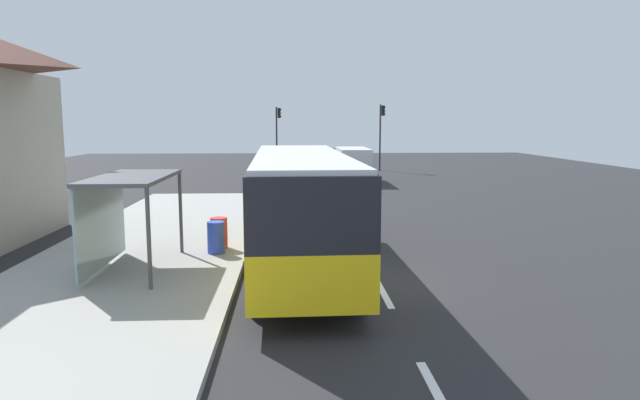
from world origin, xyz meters
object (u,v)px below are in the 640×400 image
(sedan_near, at_px, (346,164))
(sedan_far, at_px, (336,156))
(recycling_bin_blue, at_px, (216,237))
(bus_shelter, at_px, (121,198))
(bus, at_px, (300,203))
(traffic_light_near_side, at_px, (381,127))
(white_van, at_px, (353,162))
(traffic_light_far_side, at_px, (278,129))
(recycling_bin_red, at_px, (219,233))

(sedan_near, xyz_separation_m, sedan_far, (0.00, 9.81, 0.00))
(recycling_bin_blue, xyz_separation_m, bus_shelter, (-2.21, -1.76, 1.44))
(bus, bearing_deg, sedan_near, 82.11)
(traffic_light_near_side, bearing_deg, white_van, -110.39)
(recycling_bin_blue, relative_size, traffic_light_far_side, 0.18)
(recycling_bin_red, distance_m, traffic_light_near_side, 31.29)
(white_van, distance_m, recycling_bin_red, 21.72)
(white_van, distance_m, sedan_far, 16.22)
(bus, height_order, sedan_near, bus)
(white_van, height_order, traffic_light_far_side, traffic_light_far_side)
(white_van, xyz_separation_m, bus_shelter, (-8.61, -23.19, 0.75))
(recycling_bin_blue, xyz_separation_m, recycling_bin_red, (0.00, 0.70, 0.00))
(white_van, height_order, sedan_near, white_van)
(sedan_far, bearing_deg, white_van, -90.35)
(traffic_light_near_side, distance_m, traffic_light_far_side, 8.64)
(bus, xyz_separation_m, traffic_light_far_side, (-1.39, 32.21, 1.65))
(sedan_near, bearing_deg, recycling_bin_red, -103.47)
(white_van, distance_m, bus_shelter, 24.75)
(recycling_bin_blue, height_order, recycling_bin_red, same)
(recycling_bin_red, bearing_deg, white_van, 72.85)
(bus, relative_size, sedan_near, 2.51)
(recycling_bin_blue, distance_m, traffic_light_far_side, 31.25)
(sedan_near, distance_m, recycling_bin_red, 27.91)
(traffic_light_far_side, bearing_deg, white_van, -61.24)
(bus_shelter, bearing_deg, traffic_light_far_side, 84.25)
(sedan_near, relative_size, recycling_bin_blue, 4.65)
(sedan_far, relative_size, recycling_bin_blue, 4.64)
(sedan_near, distance_m, sedan_far, 9.81)
(recycling_bin_red, relative_size, traffic_light_near_side, 0.17)
(bus, xyz_separation_m, traffic_light_near_side, (7.21, 31.41, 1.77))
(bus, relative_size, sedan_far, 2.51)
(white_van, height_order, traffic_light_near_side, traffic_light_near_side)
(recycling_bin_blue, xyz_separation_m, traffic_light_far_side, (1.10, 31.10, 2.84))
(white_van, xyz_separation_m, recycling_bin_red, (-6.40, -20.74, -0.69))
(sedan_far, bearing_deg, bus, -95.91)
(white_van, bearing_deg, bus_shelter, -110.37)
(traffic_light_near_side, height_order, bus_shelter, traffic_light_near_side)
(white_van, height_order, recycling_bin_red, white_van)
(sedan_near, height_order, traffic_light_near_side, traffic_light_near_side)
(recycling_bin_red, bearing_deg, sedan_far, 80.02)
(bus, relative_size, recycling_bin_blue, 11.66)
(traffic_light_near_side, bearing_deg, sedan_near, -142.33)
(bus_shelter, bearing_deg, sedan_far, 77.53)
(recycling_bin_blue, relative_size, traffic_light_near_side, 0.17)
(bus, distance_m, sedan_far, 38.98)
(sedan_far, bearing_deg, traffic_light_near_side, -66.50)
(white_van, xyz_separation_m, traffic_light_far_side, (-5.30, 9.66, 2.15))
(recycling_bin_blue, height_order, traffic_light_far_side, traffic_light_far_side)
(sedan_near, bearing_deg, bus, -97.89)
(bus, distance_m, traffic_light_far_side, 32.28)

